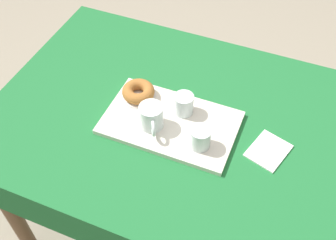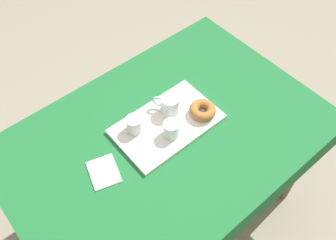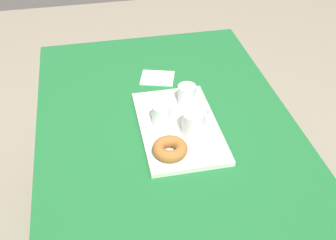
{
  "view_description": "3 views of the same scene",
  "coord_description": "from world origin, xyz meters",
  "px_view_note": "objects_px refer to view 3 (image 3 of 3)",
  "views": [
    {
      "loc": [
        -0.31,
        0.91,
        1.88
      ],
      "look_at": [
        0.03,
        0.07,
        0.83
      ],
      "focal_mm": 43.95,
      "sensor_mm": 36.0,
      "label": 1
    },
    {
      "loc": [
        -0.58,
        -0.7,
        2.1
      ],
      "look_at": [
        0.03,
        0.02,
        0.84
      ],
      "focal_mm": 39.55,
      "sensor_mm": 36.0,
      "label": 2
    },
    {
      "loc": [
        1.21,
        -0.24,
        1.78
      ],
      "look_at": [
        0.03,
        -0.0,
        0.81
      ],
      "focal_mm": 45.52,
      "sensor_mm": 36.0,
      "label": 3
    }
  ],
  "objects_px": {
    "tea_mug_left": "(194,123)",
    "dining_table": "(167,143)",
    "water_glass_far": "(161,115)",
    "serving_tray": "(179,126)",
    "water_glass_near": "(187,95)",
    "paper_napkin": "(157,78)",
    "donut_plate_left": "(170,154)",
    "sugar_donut_left": "(170,149)"
  },
  "relations": [
    {
      "from": "tea_mug_left",
      "to": "dining_table",
      "type": "bearing_deg",
      "value": -137.73
    },
    {
      "from": "dining_table",
      "to": "water_glass_far",
      "type": "relative_size",
      "value": 18.32
    },
    {
      "from": "serving_tray",
      "to": "water_glass_near",
      "type": "bearing_deg",
      "value": 154.8
    },
    {
      "from": "tea_mug_left",
      "to": "paper_napkin",
      "type": "height_order",
      "value": "tea_mug_left"
    },
    {
      "from": "serving_tray",
      "to": "water_glass_far",
      "type": "relative_size",
      "value": 6.07
    },
    {
      "from": "dining_table",
      "to": "tea_mug_left",
      "type": "distance_m",
      "value": 0.2
    },
    {
      "from": "serving_tray",
      "to": "donut_plate_left",
      "type": "relative_size",
      "value": 3.7
    },
    {
      "from": "dining_table",
      "to": "paper_napkin",
      "type": "bearing_deg",
      "value": 175.92
    },
    {
      "from": "serving_tray",
      "to": "sugar_donut_left",
      "type": "relative_size",
      "value": 3.89
    },
    {
      "from": "water_glass_near",
      "to": "donut_plate_left",
      "type": "distance_m",
      "value": 0.31
    },
    {
      "from": "dining_table",
      "to": "donut_plate_left",
      "type": "distance_m",
      "value": 0.22
    },
    {
      "from": "dining_table",
      "to": "water_glass_near",
      "type": "xyz_separation_m",
      "value": [
        -0.09,
        0.1,
        0.15
      ]
    },
    {
      "from": "donut_plate_left",
      "to": "water_glass_near",
      "type": "bearing_deg",
      "value": 156.03
    },
    {
      "from": "tea_mug_left",
      "to": "donut_plate_left",
      "type": "bearing_deg",
      "value": -47.02
    },
    {
      "from": "dining_table",
      "to": "tea_mug_left",
      "type": "height_order",
      "value": "tea_mug_left"
    },
    {
      "from": "sugar_donut_left",
      "to": "water_glass_far",
      "type": "bearing_deg",
      "value": 178.46
    },
    {
      "from": "paper_napkin",
      "to": "water_glass_far",
      "type": "bearing_deg",
      "value": -7.81
    },
    {
      "from": "serving_tray",
      "to": "donut_plate_left",
      "type": "distance_m",
      "value": 0.17
    },
    {
      "from": "dining_table",
      "to": "water_glass_near",
      "type": "distance_m",
      "value": 0.2
    },
    {
      "from": "water_glass_near",
      "to": "paper_napkin",
      "type": "xyz_separation_m",
      "value": [
        -0.22,
        -0.08,
        -0.05
      ]
    },
    {
      "from": "water_glass_far",
      "to": "donut_plate_left",
      "type": "xyz_separation_m",
      "value": [
        0.18,
        -0.0,
        -0.03
      ]
    },
    {
      "from": "sugar_donut_left",
      "to": "tea_mug_left",
      "type": "bearing_deg",
      "value": 132.98
    },
    {
      "from": "serving_tray",
      "to": "paper_napkin",
      "type": "xyz_separation_m",
      "value": [
        -0.35,
        -0.02,
        -0.01
      ]
    },
    {
      "from": "dining_table",
      "to": "tea_mug_left",
      "type": "xyz_separation_m",
      "value": [
        0.09,
        0.08,
        0.16
      ]
    },
    {
      "from": "dining_table",
      "to": "water_glass_near",
      "type": "height_order",
      "value": "water_glass_near"
    },
    {
      "from": "dining_table",
      "to": "donut_plate_left",
      "type": "relative_size",
      "value": 11.18
    },
    {
      "from": "serving_tray",
      "to": "paper_napkin",
      "type": "height_order",
      "value": "serving_tray"
    },
    {
      "from": "serving_tray",
      "to": "water_glass_far",
      "type": "distance_m",
      "value": 0.08
    },
    {
      "from": "serving_tray",
      "to": "water_glass_far",
      "type": "xyz_separation_m",
      "value": [
        -0.03,
        -0.06,
        0.04
      ]
    },
    {
      "from": "serving_tray",
      "to": "tea_mug_left",
      "type": "relative_size",
      "value": 3.94
    },
    {
      "from": "water_glass_near",
      "to": "water_glass_far",
      "type": "distance_m",
      "value": 0.16
    },
    {
      "from": "paper_napkin",
      "to": "dining_table",
      "type": "bearing_deg",
      "value": -4.08
    },
    {
      "from": "water_glass_near",
      "to": "water_glass_far",
      "type": "relative_size",
      "value": 1.0
    },
    {
      "from": "tea_mug_left",
      "to": "water_glass_near",
      "type": "bearing_deg",
      "value": 174.3
    },
    {
      "from": "serving_tray",
      "to": "tea_mug_left",
      "type": "xyz_separation_m",
      "value": [
        0.05,
        0.04,
        0.05
      ]
    },
    {
      "from": "tea_mug_left",
      "to": "sugar_donut_left",
      "type": "xyz_separation_m",
      "value": [
        0.1,
        -0.11,
        -0.01
      ]
    },
    {
      "from": "serving_tray",
      "to": "paper_napkin",
      "type": "relative_size",
      "value": 3.31
    },
    {
      "from": "donut_plate_left",
      "to": "water_glass_far",
      "type": "bearing_deg",
      "value": 178.46
    },
    {
      "from": "serving_tray",
      "to": "donut_plate_left",
      "type": "bearing_deg",
      "value": -22.91
    },
    {
      "from": "water_glass_far",
      "to": "donut_plate_left",
      "type": "height_order",
      "value": "water_glass_far"
    },
    {
      "from": "water_glass_far",
      "to": "donut_plate_left",
      "type": "relative_size",
      "value": 0.61
    },
    {
      "from": "paper_napkin",
      "to": "tea_mug_left",
      "type": "bearing_deg",
      "value": 8.31
    }
  ]
}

